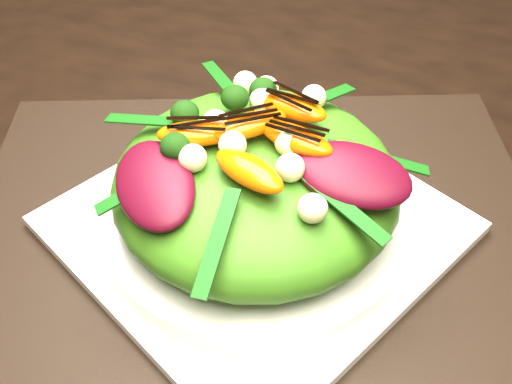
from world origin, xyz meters
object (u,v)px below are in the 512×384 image
at_px(salad_bowl, 256,213).
at_px(orange_segment, 264,111).
at_px(dining_table, 338,142).
at_px(plate_base, 256,224).
at_px(placemat, 256,230).
at_px(lettuce_mound, 256,181).

relative_size(salad_bowl, orange_segment, 4.30).
xyz_separation_m(dining_table, plate_base, (-0.03, -0.17, 0.03)).
relative_size(placemat, salad_bowl, 1.94).
relative_size(dining_table, plate_base, 5.66).
bearing_deg(placemat, salad_bowl, -90.00).
distance_m(dining_table, placemat, 0.17).
bearing_deg(dining_table, plate_base, -99.22).
relative_size(dining_table, salad_bowl, 6.24).
xyz_separation_m(plate_base, salad_bowl, (0.00, -0.00, 0.01)).
xyz_separation_m(salad_bowl, orange_segment, (-0.01, 0.03, 0.08)).
distance_m(salad_bowl, orange_segment, 0.09).
height_order(placemat, orange_segment, orange_segment).
bearing_deg(plate_base, orange_segment, 101.39).
height_order(lettuce_mound, orange_segment, orange_segment).
bearing_deg(placemat, lettuce_mound, -75.96).
distance_m(plate_base, orange_segment, 0.10).
relative_size(salad_bowl, lettuce_mound, 1.12).
xyz_separation_m(plate_base, lettuce_mound, (0.00, -0.00, 0.05)).
bearing_deg(orange_segment, lettuce_mound, -78.61).
relative_size(placemat, lettuce_mound, 2.17).
relative_size(plate_base, salad_bowl, 1.10).
xyz_separation_m(placemat, lettuce_mound, (0.00, -0.00, 0.06)).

